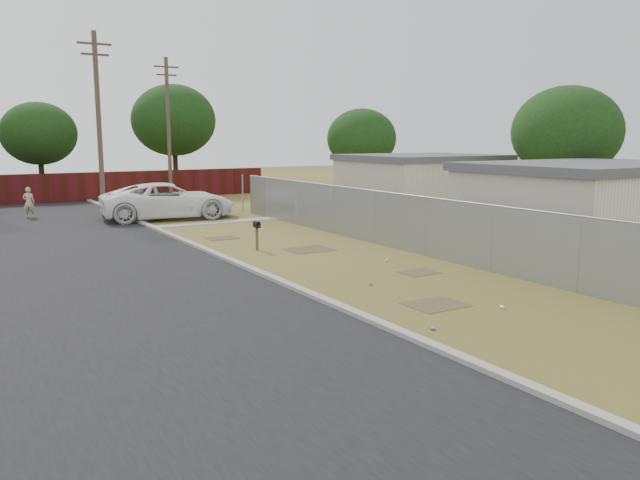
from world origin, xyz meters
TOP-DOWN VIEW (x-y plane):
  - ground at (0.00, 0.00)m, footprint 120.00×120.00m
  - street at (-6.76, 8.05)m, footprint 15.10×60.00m
  - chainlink_fence at (3.12, 1.03)m, footprint 0.10×27.06m
  - privacy_fence at (-6.00, 25.00)m, footprint 30.00×0.12m
  - utility_poles at (-3.67, 20.67)m, footprint 12.60×8.24m
  - houses at (9.70, 3.13)m, footprint 9.30×17.24m
  - horizon_trees at (0.84, 23.56)m, footprint 33.32×31.94m
  - mailbox at (-1.33, 3.87)m, footprint 0.21×0.46m
  - pickup_truck at (-1.33, 14.01)m, footprint 6.73×3.71m
  - pedestrian at (-7.18, 17.96)m, footprint 0.64×0.51m
  - scattered_litter at (-0.37, -3.82)m, footprint 3.70×6.45m

SIDE VIEW (x-z plane):
  - ground at x=0.00m, z-range 0.00..0.00m
  - street at x=-6.76m, z-range -0.04..0.08m
  - scattered_litter at x=-0.37m, z-range 0.01..0.08m
  - pedestrian at x=-7.18m, z-range 0.00..1.54m
  - chainlink_fence at x=3.12m, z-range -0.21..1.81m
  - mailbox at x=-1.33m, z-range 0.31..1.37m
  - pickup_truck at x=-1.33m, z-range 0.00..1.79m
  - privacy_fence at x=-6.00m, z-range 0.00..1.80m
  - houses at x=9.70m, z-range 0.01..3.11m
  - horizon_trees at x=0.84m, z-range 0.74..8.52m
  - utility_poles at x=-3.67m, z-range 0.19..9.19m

